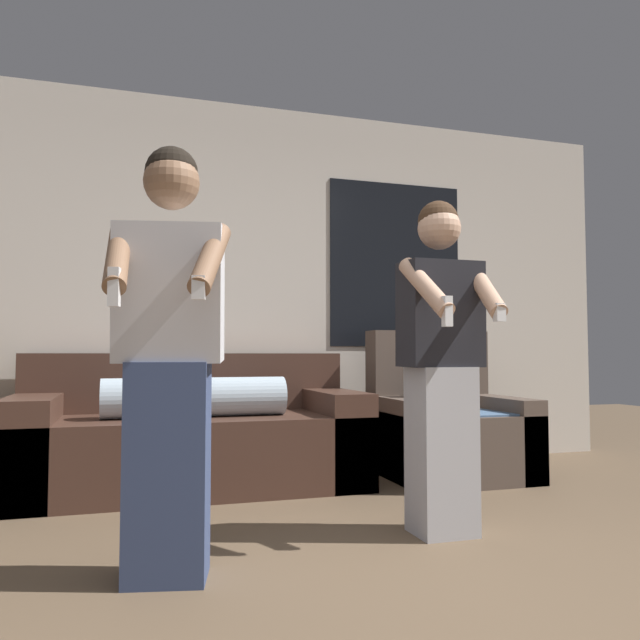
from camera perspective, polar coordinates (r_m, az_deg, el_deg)
name	(u,v)px	position (r m, az deg, el deg)	size (l,w,h in m)	color
wall_back	(263,285)	(4.68, -5.23, 3.18)	(5.83, 0.07, 2.70)	silver
couch	(192,438)	(4.09, -11.59, -10.50)	(2.12, 0.94, 0.84)	#472D23
armchair	(447,428)	(4.48, 11.53, -9.65)	(0.91, 0.89, 1.01)	brown
person_left	(169,355)	(2.43, -13.61, -3.14)	(0.47, 0.52, 1.64)	#384770
person_right	(441,361)	(3.01, 11.02, -3.74)	(0.43, 0.45, 1.58)	#B2B2B7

